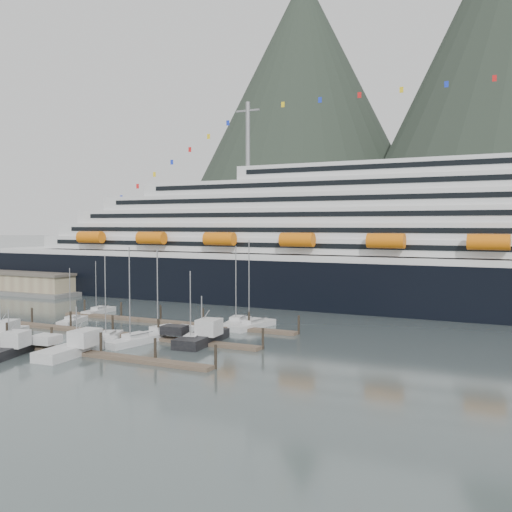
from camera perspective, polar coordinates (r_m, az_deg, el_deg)
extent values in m
plane|color=#4A5757|center=(91.82, -11.31, -8.06)|extent=(1600.00, 1600.00, 0.00)
cone|color=black|center=(736.38, 4.55, 12.96)|extent=(340.00, 340.00, 340.00)
cube|color=black|center=(130.20, 13.03, -3.04)|extent=(210.00, 28.00, 12.00)
cube|color=silver|center=(129.68, 13.07, -0.18)|extent=(205.80, 27.44, 1.50)
cube|color=silver|center=(128.47, 15.25, 0.92)|extent=(185.00, 26.00, 3.20)
cube|color=black|center=(115.72, 13.94, 0.80)|extent=(175.75, 0.20, 1.00)
cube|color=silver|center=(128.01, 16.14, 2.34)|extent=(180.00, 25.00, 3.20)
cube|color=black|center=(115.70, 14.99, 2.37)|extent=(171.00, 0.20, 1.00)
cube|color=silver|center=(127.66, 17.05, 3.76)|extent=(172.00, 24.00, 3.20)
cube|color=black|center=(115.81, 16.03, 3.94)|extent=(163.40, 0.20, 1.00)
cube|color=silver|center=(127.43, 17.96, 5.18)|extent=(160.00, 23.00, 3.20)
cube|color=black|center=(116.05, 17.07, 5.51)|extent=(152.00, 0.20, 1.00)
cube|color=silver|center=(127.30, 18.88, 6.57)|extent=(140.00, 22.00, 3.00)
cube|color=black|center=(116.40, 18.12, 7.00)|extent=(133.00, 0.20, 1.00)
cube|color=silver|center=(127.26, 19.80, 7.91)|extent=(95.00, 20.00, 3.00)
cube|color=black|center=(117.35, 19.19, 8.42)|extent=(90.25, 0.20, 1.00)
cylinder|color=gray|center=(143.47, -0.78, 11.33)|extent=(1.00, 1.00, 16.00)
cylinder|color=orange|center=(149.81, -15.46, 1.74)|extent=(7.00, 2.80, 2.80)
cylinder|color=orange|center=(138.34, -9.93, 1.70)|extent=(7.00, 2.80, 2.80)
cylinder|color=orange|center=(128.38, -3.48, 1.65)|extent=(7.00, 2.80, 2.80)
cylinder|color=orange|center=(120.30, 3.94, 1.55)|extent=(7.00, 2.80, 2.80)
cylinder|color=orange|center=(114.50, 12.27, 1.42)|extent=(7.00, 2.80, 2.80)
cylinder|color=orange|center=(111.34, 21.27, 1.24)|extent=(7.00, 2.80, 2.80)
cube|color=#595956|center=(171.32, -21.64, -2.98)|extent=(46.00, 20.00, 1.20)
cube|color=#9C886A|center=(171.12, -21.65, -2.25)|extent=(42.00, 16.00, 5.00)
cube|color=#595147|center=(170.90, -21.67, -1.35)|extent=(43.00, 17.00, 0.60)
cube|color=#4E3E32|center=(87.70, -18.01, -8.51)|extent=(48.00, 2.00, 0.50)
cylinder|color=black|center=(96.91, -22.63, -6.81)|extent=(0.36, 0.36, 3.20)
cylinder|color=black|center=(90.34, -18.88, -7.44)|extent=(0.36, 0.36, 3.20)
cylinder|color=black|center=(84.22, -14.56, -8.13)|extent=(0.36, 0.36, 3.20)
cylinder|color=black|center=(78.66, -9.58, -8.87)|extent=(0.36, 0.36, 3.20)
cylinder|color=black|center=(73.78, -3.86, -9.63)|extent=(0.36, 0.36, 3.20)
cube|color=#4E3E32|center=(97.16, -12.55, -7.31)|extent=(48.00, 2.00, 0.50)
cylinder|color=black|center=(112.07, -20.56, -5.46)|extent=(0.36, 0.36, 3.20)
cylinder|color=black|center=(105.68, -17.23, -5.91)|extent=(0.36, 0.36, 3.20)
cylinder|color=black|center=(99.69, -13.49, -6.39)|extent=(0.36, 0.36, 3.20)
cylinder|color=black|center=(94.19, -9.29, -6.89)|extent=(0.36, 0.36, 3.20)
cylinder|color=black|center=(89.25, -4.57, -7.42)|extent=(0.36, 0.36, 3.20)
cylinder|color=black|center=(84.98, 0.66, -7.94)|extent=(0.36, 0.36, 3.20)
cube|color=#4E3E32|center=(107.36, -8.11, -6.29)|extent=(48.00, 2.00, 0.50)
cylinder|color=black|center=(121.14, -16.01, -4.76)|extent=(0.36, 0.36, 3.20)
cylinder|color=black|center=(115.26, -12.72, -5.11)|extent=(0.36, 0.36, 3.20)
cylinder|color=black|center=(109.79, -9.08, -5.48)|extent=(0.36, 0.36, 3.20)
cylinder|color=black|center=(104.82, -5.07, -5.86)|extent=(0.36, 0.36, 3.20)
cylinder|color=black|center=(100.40, -0.68, -6.24)|extent=(0.36, 0.36, 3.20)
cylinder|color=black|center=(96.63, 4.09, -6.61)|extent=(0.36, 0.36, 3.20)
cube|color=#B3B3B3|center=(111.54, -17.08, -6.04)|extent=(4.65, 8.25, 1.23)
cube|color=#B3B3B3|center=(111.43, -17.08, -5.65)|extent=(2.54, 3.19, 0.71)
cylinder|color=gray|center=(110.16, -17.30, -3.47)|extent=(0.14, 0.14, 9.13)
cube|color=#B3B3B3|center=(94.30, -13.94, -7.64)|extent=(5.33, 8.81, 1.20)
cube|color=#B3B3B3|center=(94.17, -13.94, -7.20)|extent=(2.73, 3.44, 0.69)
cylinder|color=gray|center=(92.50, -14.16, -3.70)|extent=(0.14, 0.14, 12.21)
cube|color=#B3B3B3|center=(90.40, -11.42, -8.07)|extent=(4.27, 10.24, 1.46)
cube|color=#B3B3B3|center=(90.22, -11.43, -7.48)|extent=(2.62, 3.77, 0.84)
cylinder|color=gray|center=(88.62, -11.95, -3.48)|extent=(0.17, 0.17, 13.36)
cube|color=#B3B3B3|center=(95.94, -8.78, -7.41)|extent=(5.52, 12.21, 1.51)
cube|color=#B3B3B3|center=(95.77, -8.79, -6.82)|extent=(3.08, 4.55, 0.86)
cylinder|color=gray|center=(94.14, -9.37, -3.16)|extent=(0.17, 0.17, 13.03)
cube|color=#B3B3B3|center=(122.75, -14.73, -5.19)|extent=(3.18, 8.83, 1.21)
cube|color=#B3B3B3|center=(122.65, -14.74, -4.84)|extent=(2.05, 3.19, 0.69)
cylinder|color=gray|center=(121.42, -15.00, -2.75)|extent=(0.14, 0.14, 9.60)
cube|color=#B3B3B3|center=(104.86, -1.78, -6.48)|extent=(4.62, 9.63, 1.44)
cube|color=#B3B3B3|center=(104.71, -1.78, -5.98)|extent=(2.71, 3.61, 0.82)
cylinder|color=gray|center=(103.04, -1.93, -2.63)|extent=(0.16, 0.16, 12.98)
cube|color=#B3B3B3|center=(101.97, -0.32, -6.75)|extent=(3.99, 10.92, 1.42)
cube|color=#B3B3B3|center=(101.82, -0.32, -6.24)|extent=(2.50, 3.96, 0.81)
cylinder|color=gray|center=(100.08, -0.67, -2.50)|extent=(0.16, 0.16, 14.03)
cube|color=#B3B3B3|center=(88.82, -6.09, -8.23)|extent=(4.97, 9.04, 1.35)
cube|color=#B3B3B3|center=(88.65, -6.09, -7.68)|extent=(2.74, 3.48, 0.77)
cylinder|color=gray|center=(87.07, -6.27, -4.72)|extent=(0.15, 0.15, 9.98)
cube|color=#B3B3B3|center=(100.30, -23.15, -7.10)|extent=(6.47, 11.69, 1.74)
cube|color=#B3B3B3|center=(99.44, -22.61, -6.21)|extent=(3.36, 3.97, 1.91)
cube|color=black|center=(99.34, -22.62, -5.82)|extent=(3.13, 3.70, 0.43)
cylinder|color=gray|center=(99.81, -23.18, -5.34)|extent=(0.14, 0.14, 4.34)
cube|color=black|center=(88.09, -22.44, -8.47)|extent=(6.18, 11.05, 1.91)
cube|color=#B3B3B3|center=(87.18, -21.88, -7.34)|extent=(3.44, 3.76, 2.10)
cube|color=black|center=(87.05, -21.89, -6.84)|extent=(3.19, 3.51, 0.48)
cylinder|color=gray|center=(87.48, -22.49, -6.24)|extent=(0.15, 0.15, 4.78)
cube|color=#B3B3B3|center=(85.91, -16.69, -8.66)|extent=(4.78, 14.10, 1.98)
cube|color=#B3B3B3|center=(88.99, -19.38, -7.49)|extent=(3.62, 3.33, 1.19)
cube|color=#B3B3B3|center=(84.70, -15.97, -7.49)|extent=(3.13, 4.38, 2.18)
cube|color=black|center=(84.57, -15.98, -6.96)|extent=(2.91, 4.09, 0.49)
cylinder|color=gray|center=(85.26, -16.73, -6.28)|extent=(0.16, 0.16, 4.94)
cube|color=black|center=(89.56, -5.18, -8.07)|extent=(5.19, 12.25, 2.16)
cube|color=black|center=(91.32, -7.76, -6.99)|extent=(3.94, 3.01, 1.30)
cube|color=#B3B3B3|center=(88.67, -4.49, -6.77)|extent=(3.41, 3.88, 2.38)
cube|color=black|center=(88.53, -4.50, -6.22)|extent=(3.16, 3.62, 0.54)
cylinder|color=gray|center=(88.88, -5.20, -5.55)|extent=(0.17, 0.17, 5.40)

